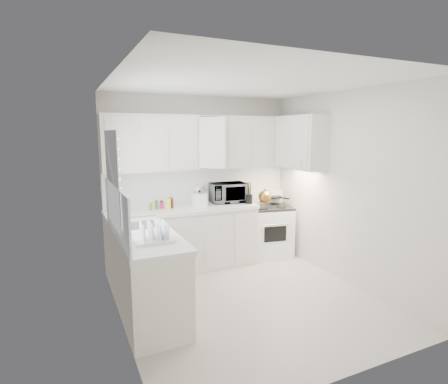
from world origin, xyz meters
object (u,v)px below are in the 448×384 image
tea_kettle (265,196)px  stove (269,224)px  dish_rack (153,231)px  rice_cooker (200,198)px  utensil_crock (249,193)px  microwave (228,190)px

tea_kettle → stove: bearing=30.7°
tea_kettle → dish_rack: tea_kettle is taller
tea_kettle → rice_cooker: size_ratio=1.07×
utensil_crock → dish_rack: utensil_crock is taller
tea_kettle → utensil_crock: size_ratio=0.74×
stove → dish_rack: bearing=-137.4°
utensil_crock → dish_rack: size_ratio=0.87×
microwave → dish_rack: (-1.58, -1.55, -0.08)m
rice_cooker → dish_rack: bearing=-121.8°
rice_cooker → stove: bearing=3.8°
microwave → dish_rack: 2.21m
rice_cooker → utensil_crock: (0.76, -0.15, 0.05)m
rice_cooker → dish_rack: size_ratio=0.60×
stove → rice_cooker: size_ratio=4.45×
utensil_crock → tea_kettle: bearing=-3.4°
stove → dish_rack: dish_rack is taller
tea_kettle → utensil_crock: (-0.28, 0.02, 0.06)m
microwave → utensil_crock: microwave is taller
rice_cooker → dish_rack: (-1.06, -1.46, -0.01)m
utensil_crock → microwave: bearing=134.9°
microwave → rice_cooker: size_ratio=2.32×
stove → microwave: 0.93m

